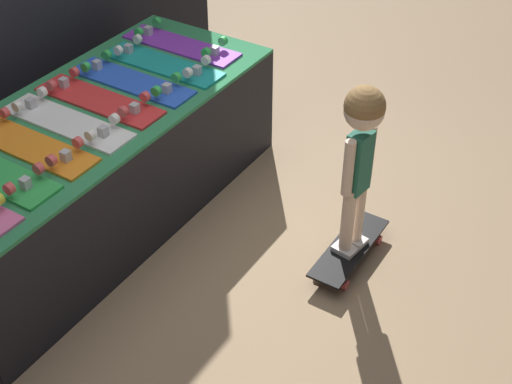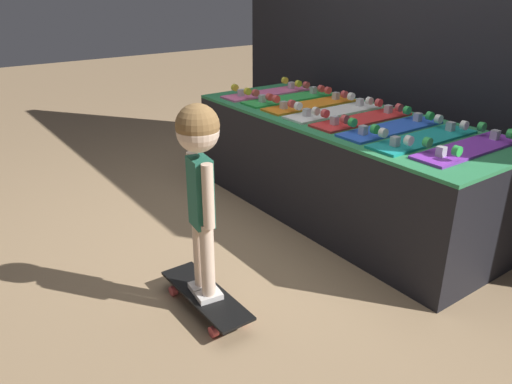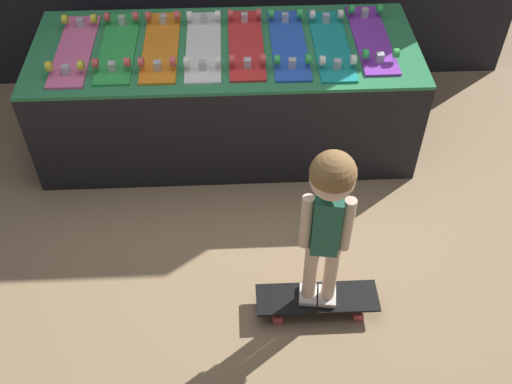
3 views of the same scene
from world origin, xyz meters
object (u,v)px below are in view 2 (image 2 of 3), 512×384
object	(u,v)px
skateboard_green_on_rack	(289,97)
skateboard_on_floor	(206,296)
skateboard_blue_on_rack	(391,127)
skateboard_teal_on_rack	(424,137)
child	(199,167)
skateboard_pink_on_rack	(267,92)
skateboard_white_on_rack	(334,111)
skateboard_red_on_rack	(362,118)
skateboard_purple_on_rack	(469,147)
skateboard_orange_on_rack	(311,103)

from	to	relation	value
skateboard_green_on_rack	skateboard_on_floor	distance (m)	1.82
skateboard_blue_on_rack	skateboard_teal_on_rack	xyz separation A→B (m)	(0.25, -0.02, 0.00)
skateboard_teal_on_rack	skateboard_on_floor	bearing A→B (deg)	-98.24
skateboard_green_on_rack	skateboard_teal_on_rack	distance (m)	1.23
skateboard_green_on_rack	child	size ratio (longest dim) A/B	0.78
skateboard_pink_on_rack	skateboard_white_on_rack	size ratio (longest dim) A/B	1.00
skateboard_red_on_rack	skateboard_on_floor	world-z (taller)	skateboard_red_on_rack
skateboard_teal_on_rack	skateboard_purple_on_rack	distance (m)	0.25
skateboard_white_on_rack	skateboard_blue_on_rack	distance (m)	0.49
skateboard_orange_on_rack	skateboard_purple_on_rack	bearing A→B (deg)	1.06
skateboard_white_on_rack	skateboard_red_on_rack	xyz separation A→B (m)	(0.25, 0.01, 0.00)
skateboard_white_on_rack	skateboard_teal_on_rack	xyz separation A→B (m)	(0.74, -0.02, 0.00)
skateboard_pink_on_rack	skateboard_purple_on_rack	size ratio (longest dim) A/B	1.00
skateboard_on_floor	child	world-z (taller)	child
child	skateboard_on_floor	bearing A→B (deg)	97.95
skateboard_purple_on_rack	skateboard_on_floor	bearing A→B (deg)	-107.61
skateboard_teal_on_rack	skateboard_on_floor	world-z (taller)	skateboard_teal_on_rack
skateboard_orange_on_rack	skateboard_on_floor	distance (m)	1.69
skateboard_on_floor	skateboard_orange_on_rack	bearing A→B (deg)	120.24
skateboard_purple_on_rack	child	world-z (taller)	child
skateboard_purple_on_rack	skateboard_on_floor	xyz separation A→B (m)	(-0.44, -1.38, -0.63)
child	skateboard_blue_on_rack	bearing A→B (deg)	100.24
skateboard_red_on_rack	child	bearing A→B (deg)	-77.57
skateboard_orange_on_rack	skateboard_white_on_rack	world-z (taller)	same
skateboard_white_on_rack	child	xyz separation A→B (m)	(0.54, -1.35, 0.05)
skateboard_white_on_rack	skateboard_on_floor	size ratio (longest dim) A/B	1.22
skateboard_blue_on_rack	skateboard_purple_on_rack	bearing A→B (deg)	4.00
skateboard_red_on_rack	child	distance (m)	1.39
skateboard_white_on_rack	skateboard_blue_on_rack	world-z (taller)	same
skateboard_blue_on_rack	skateboard_green_on_rack	bearing A→B (deg)	179.26
skateboard_purple_on_rack	skateboard_teal_on_rack	bearing A→B (deg)	-167.77
skateboard_pink_on_rack	skateboard_red_on_rack	size ratio (longest dim) A/B	1.00
skateboard_orange_on_rack	child	world-z (taller)	child
skateboard_pink_on_rack	skateboard_blue_on_rack	world-z (taller)	same
skateboard_pink_on_rack	skateboard_on_floor	distance (m)	1.95
skateboard_orange_on_rack	skateboard_purple_on_rack	distance (m)	1.23
skateboard_white_on_rack	skateboard_on_floor	xyz separation A→B (m)	(0.54, -1.35, -0.63)
skateboard_white_on_rack	skateboard_purple_on_rack	size ratio (longest dim) A/B	1.00
skateboard_teal_on_rack	skateboard_red_on_rack	bearing A→B (deg)	176.27
skateboard_pink_on_rack	skateboard_orange_on_rack	xyz separation A→B (m)	(0.49, 0.02, 0.00)
skateboard_white_on_rack	skateboard_red_on_rack	distance (m)	0.25
skateboard_teal_on_rack	skateboard_on_floor	xyz separation A→B (m)	(-0.19, -1.32, -0.63)
skateboard_blue_on_rack	skateboard_purple_on_rack	xyz separation A→B (m)	(0.49, 0.03, 0.00)
skateboard_orange_on_rack	skateboard_green_on_rack	bearing A→B (deg)	179.77
skateboard_red_on_rack	skateboard_purple_on_rack	distance (m)	0.74
skateboard_on_floor	skateboard_purple_on_rack	bearing A→B (deg)	72.39
skateboard_orange_on_rack	skateboard_teal_on_rack	bearing A→B (deg)	-1.79
skateboard_red_on_rack	skateboard_orange_on_rack	bearing A→B (deg)	-179.83
child	skateboard_teal_on_rack	bearing A→B (deg)	89.71
skateboard_blue_on_rack	skateboard_on_floor	distance (m)	1.48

